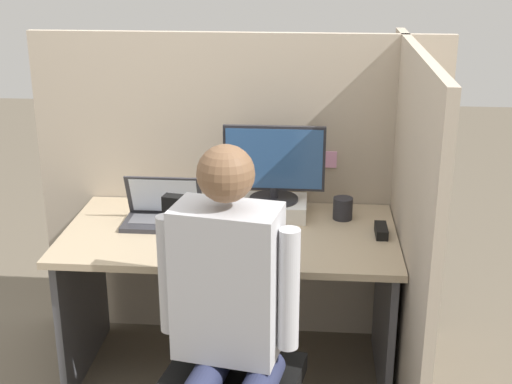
% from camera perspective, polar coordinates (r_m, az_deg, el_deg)
% --- Properties ---
extents(cubicle_panel_back, '(1.93, 0.05, 1.50)m').
position_cam_1_polar(cubicle_panel_back, '(3.43, -1.34, 0.16)').
color(cubicle_panel_back, tan).
rests_on(cubicle_panel_back, ground).
extents(cubicle_panel_right, '(0.04, 1.40, 1.50)m').
position_cam_1_polar(cubicle_panel_right, '(2.99, 11.95, -3.28)').
color(cubicle_panel_right, tan).
rests_on(cubicle_panel_right, ground).
extents(desk, '(1.43, 0.75, 0.70)m').
position_cam_1_polar(desk, '(3.14, -2.06, -6.02)').
color(desk, tan).
rests_on(desk, ground).
extents(paper_box, '(0.30, 0.23, 0.07)m').
position_cam_1_polar(paper_box, '(3.23, 1.43, -1.27)').
color(paper_box, white).
rests_on(paper_box, desk).
extents(monitor, '(0.45, 0.22, 0.34)m').
position_cam_1_polar(monitor, '(3.16, 1.46, 2.23)').
color(monitor, '#232328').
rests_on(monitor, paper_box).
extents(laptop, '(0.34, 0.21, 0.21)m').
position_cam_1_polar(laptop, '(3.16, -7.45, -1.78)').
color(laptop, '#2D2D33').
rests_on(laptop, desk).
extents(mouse, '(0.07, 0.05, 0.04)m').
position_cam_1_polar(mouse, '(2.91, -3.44, -4.14)').
color(mouse, silver).
rests_on(mouse, desk).
extents(stapler, '(0.05, 0.13, 0.04)m').
position_cam_1_polar(stapler, '(3.07, 9.98, -3.06)').
color(stapler, black).
rests_on(stapler, desk).
extents(carrot_toy, '(0.04, 0.16, 0.04)m').
position_cam_1_polar(carrot_toy, '(2.83, -2.02, -4.81)').
color(carrot_toy, orange).
rests_on(carrot_toy, desk).
extents(office_chair, '(0.55, 0.60, 1.03)m').
position_cam_1_polar(office_chair, '(2.59, -2.37, -12.36)').
color(office_chair, black).
rests_on(office_chair, ground).
extents(person, '(0.47, 0.47, 1.30)m').
position_cam_1_polar(person, '(2.33, -2.19, -9.72)').
color(person, '#282D4C').
rests_on(person, ground).
extents(coffee_mug, '(0.09, 0.09, 0.10)m').
position_cam_1_polar(coffee_mug, '(3.21, 6.96, -1.31)').
color(coffee_mug, '#232328').
rests_on(coffee_mug, desk).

